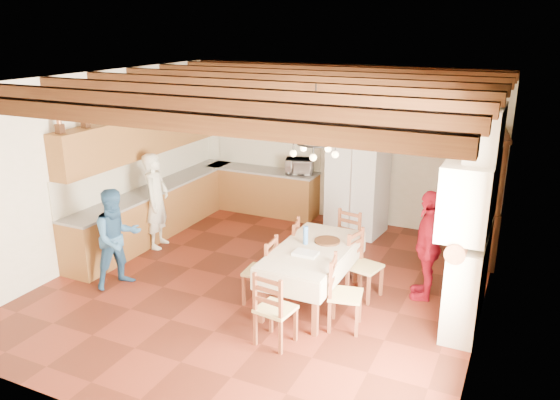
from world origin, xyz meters
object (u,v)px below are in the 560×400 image
at_px(chair_left_near, 260,270).
at_px(chair_right_near, 346,294).
at_px(refrigerator, 358,182).
at_px(chair_end_near, 276,307).
at_px(person_man, 156,201).
at_px(person_woman_red, 428,245).
at_px(dining_table, 313,254).
at_px(person_woman_blue, 117,238).
at_px(chair_left_far, 285,250).
at_px(microwave, 299,166).
at_px(chair_end_far, 343,243).
at_px(hutch, 484,198).
at_px(chair_right_far, 365,266).

relative_size(chair_left_near, chair_right_near, 1.00).
height_order(refrigerator, chair_end_near, refrigerator).
distance_m(person_man, person_woman_red, 4.55).
height_order(refrigerator, dining_table, refrigerator).
height_order(chair_right_near, person_woman_blue, person_woman_blue).
bearing_deg(person_woman_red, refrigerator, -149.98).
bearing_deg(chair_left_far, microwave, -173.80).
xyz_separation_m(chair_end_near, person_man, (-3.15, 1.87, 0.35)).
relative_size(chair_right_near, chair_end_far, 1.00).
height_order(refrigerator, chair_right_near, refrigerator).
xyz_separation_m(person_man, person_woman_blue, (0.40, -1.45, -0.09)).
xyz_separation_m(hutch, person_man, (-5.09, -1.84, -0.22)).
relative_size(hutch, chair_right_far, 2.18).
height_order(hutch, chair_end_far, hutch).
relative_size(refrigerator, person_woman_red, 1.22).
xyz_separation_m(refrigerator, person_woman_blue, (-2.49, -3.58, -0.22)).
bearing_deg(dining_table, person_woman_red, 30.07).
xyz_separation_m(chair_left_near, chair_right_far, (1.27, 0.75, 0.00)).
bearing_deg(chair_right_near, dining_table, 42.72).
bearing_deg(refrigerator, microwave, 173.52).
xyz_separation_m(chair_right_near, person_woman_blue, (-3.39, -0.27, 0.26)).
bearing_deg(chair_right_far, chair_left_far, 102.30).
height_order(chair_right_near, chair_end_near, same).
bearing_deg(hutch, person_woman_red, -115.24).
xyz_separation_m(chair_left_near, chair_end_near, (0.64, -0.85, 0.00)).
xyz_separation_m(chair_end_near, person_woman_red, (1.39, 1.97, 0.31)).
bearing_deg(hutch, chair_end_far, -149.97).
bearing_deg(person_woman_red, chair_end_near, -44.36).
bearing_deg(person_woman_blue, chair_left_near, -53.65).
xyz_separation_m(hutch, person_woman_red, (-0.55, -1.74, -0.26)).
relative_size(dining_table, chair_left_near, 1.90).
bearing_deg(chair_left_near, chair_right_far, 116.71).
height_order(dining_table, chair_end_far, chair_end_far).
relative_size(chair_end_far, microwave, 1.80).
bearing_deg(chair_right_far, microwave, 52.30).
height_order(chair_left_near, chair_right_near, same).
height_order(hutch, person_woman_red, hutch).
height_order(dining_table, chair_left_near, chair_left_near).
relative_size(hutch, dining_table, 1.15).
xyz_separation_m(hutch, person_woman_blue, (-4.69, -3.29, -0.30)).
xyz_separation_m(person_woman_red, microwave, (-2.93, 2.31, 0.26)).
relative_size(chair_left_near, microwave, 1.80).
distance_m(chair_left_near, person_woman_blue, 2.16).
height_order(chair_right_near, chair_end_far, same).
bearing_deg(hutch, person_woman_blue, -152.75).
distance_m(chair_left_near, person_man, 2.73).
bearing_deg(person_woman_red, dining_table, -69.06).
bearing_deg(person_man, chair_left_far, -110.89).
bearing_deg(person_woman_blue, microwave, 7.53).
distance_m(hutch, chair_left_near, 3.90).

